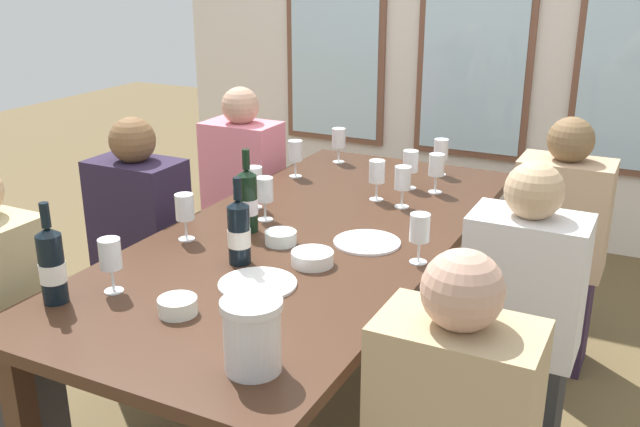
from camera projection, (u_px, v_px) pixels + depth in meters
name	position (u px, v px, depth m)	size (l,w,h in m)	color
ground_plane	(312.00, 400.00, 2.94)	(12.00, 12.00, 0.00)	brown
back_wall_with_windows	(480.00, 4.00, 4.33)	(4.23, 0.10, 2.90)	silver
dining_table	(311.00, 249.00, 2.72)	(1.03, 2.26, 0.74)	#3F2618
white_plate_0	(367.00, 242.00, 2.58)	(0.24, 0.24, 0.01)	white
white_plate_1	(258.00, 284.00, 2.25)	(0.25, 0.25, 0.01)	white
metal_pitcher	(252.00, 335.00, 1.76)	(0.16, 0.16, 0.19)	silver
wine_bottle_0	(52.00, 265.00, 2.11)	(0.08, 0.08, 0.31)	black
wine_bottle_1	(239.00, 231.00, 2.39)	(0.08, 0.08, 0.30)	black
wine_bottle_2	(247.00, 200.00, 2.67)	(0.08, 0.08, 0.32)	black
tasting_bowl_0	(312.00, 258.00, 2.40)	(0.14, 0.14, 0.05)	white
tasting_bowl_1	(281.00, 238.00, 2.58)	(0.11, 0.11, 0.05)	white
tasting_bowl_2	(178.00, 306.00, 2.07)	(0.11, 0.11, 0.05)	white
wine_glass_0	(265.00, 192.00, 2.78)	(0.07, 0.07, 0.17)	white
wine_glass_1	(441.00, 150.00, 3.37)	(0.07, 0.07, 0.17)	white
wine_glass_2	(185.00, 209.00, 2.59)	(0.07, 0.07, 0.17)	white
wine_glass_3	(377.00, 172.00, 3.01)	(0.07, 0.07, 0.17)	white
wine_glass_4	(411.00, 162.00, 3.17)	(0.07, 0.07, 0.17)	white
wine_glass_5	(110.00, 256.00, 2.18)	(0.07, 0.07, 0.17)	white
wine_glass_6	(295.00, 153.00, 3.34)	(0.07, 0.07, 0.17)	white
wine_glass_7	(420.00, 229.00, 2.39)	(0.07, 0.07, 0.17)	white
wine_glass_8	(339.00, 140.00, 3.58)	(0.07, 0.07, 0.17)	white
wine_glass_9	(254.00, 179.00, 2.92)	(0.07, 0.07, 0.17)	white
wine_glass_10	(403.00, 179.00, 2.93)	(0.07, 0.07, 0.17)	white
wine_glass_11	(436.00, 167.00, 3.11)	(0.07, 0.07, 0.17)	white
seated_person_2	(142.00, 251.00, 3.07)	(0.38, 0.24, 1.11)	#303232
seated_person_3	(520.00, 327.00, 2.44)	(0.38, 0.24, 1.11)	#2C2C2E
seated_person_4	(244.00, 198.00, 3.75)	(0.38, 0.24, 1.11)	#3A303B
seated_person_5	(557.00, 251.00, 3.07)	(0.38, 0.24, 1.11)	#322138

